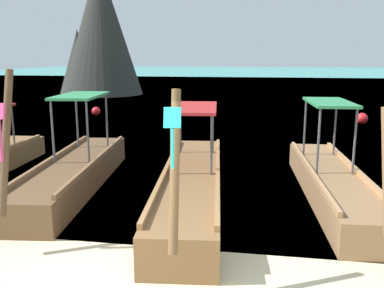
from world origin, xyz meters
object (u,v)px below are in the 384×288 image
Objects in this scene: karst_rock at (98,32)px; mooring_buoy_far at (96,111)px; longtail_boat_green_ribbon at (332,182)px; longtail_boat_turquoise_ribbon at (192,184)px; longtail_boat_pink_ribbon at (75,172)px; mooring_buoy_near at (362,119)px.

mooring_buoy_far is (4.56, -12.25, -4.74)m from karst_rock.
mooring_buoy_far is (-10.10, 11.59, -0.13)m from longtail_boat_green_ribbon.
longtail_boat_green_ribbon is at bearing 13.86° from longtail_boat_turquoise_ribbon.
longtail_boat_turquoise_ribbon is at bearing -9.87° from longtail_boat_pink_ribbon.
mooring_buoy_near is at bearing -36.47° from karst_rock.
longtail_boat_turquoise_ribbon is 3.05m from longtail_boat_green_ribbon.
longtail_boat_turquoise_ribbon is 27.60m from karst_rock.
longtail_boat_green_ribbon is at bearing -105.16° from mooring_buoy_near.
karst_rock is at bearing 110.43° from mooring_buoy_far.
karst_rock is at bearing 143.53° from mooring_buoy_near.
longtail_boat_pink_ribbon is 26.05m from karst_rock.
mooring_buoy_far is (-4.28, 11.82, -0.15)m from longtail_boat_pink_ribbon.
longtail_boat_pink_ribbon is at bearing -69.84° from karst_rock.
longtail_boat_green_ribbon reaches higher than mooring_buoy_near.
longtail_boat_pink_ribbon reaches higher than longtail_boat_turquoise_ribbon.
longtail_boat_turquoise_ribbon reaches higher than mooring_buoy_far.
mooring_buoy_near is (5.89, 11.56, -0.12)m from longtail_boat_turquoise_ribbon.
karst_rock is 23.52× the size of mooring_buoy_far.
mooring_buoy_far is (-13.03, 0.76, -0.03)m from mooring_buoy_near.
mooring_buoy_far is at bearing -69.57° from karst_rock.
longtail_boat_green_ribbon reaches higher than mooring_buoy_far.
karst_rock is (-11.71, 24.57, 4.59)m from longtail_boat_turquoise_ribbon.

